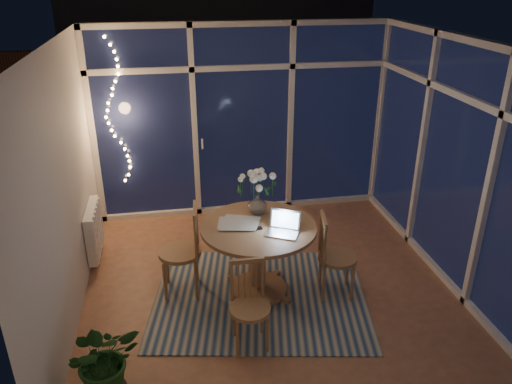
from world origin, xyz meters
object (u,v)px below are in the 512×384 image
flower_vase (257,204)px  potted_plant (106,367)px  dining_table (258,260)px  laptop (283,224)px  chair_left (180,250)px  chair_front (250,307)px  chair_right (338,256)px

flower_vase → potted_plant: size_ratio=0.28×
dining_table → laptop: (0.20, -0.21, 0.52)m
laptop → chair_left: bearing=-173.1°
chair_left → potted_plant: bearing=-19.4°
chair_left → flower_vase: size_ratio=4.83×
chair_front → flower_vase: bearing=76.9°
dining_table → laptop: bearing=-46.3°
chair_right → flower_vase: size_ratio=4.45×
chair_front → flower_vase: flower_vase is taller
laptop → flower_vase: 0.52m
chair_right → flower_vase: flower_vase is taller
chair_left → chair_front: bearing=35.7°
chair_right → flower_vase: 1.00m
chair_right → laptop: laptop is taller
dining_table → potted_plant: 1.93m
laptop → potted_plant: 2.03m
chair_right → laptop: bearing=104.3°
chair_left → potted_plant: (-0.63, -1.44, -0.13)m
chair_left → chair_right: 1.65m
laptop → chair_front: bearing=-98.5°
chair_right → flower_vase: (-0.77, 0.45, 0.45)m
chair_left → chair_front: 1.13m
dining_table → chair_left: chair_left is taller
chair_left → flower_vase: flower_vase is taller
potted_plant → chair_right: bearing=26.4°
dining_table → chair_right: bearing=-11.4°
chair_left → laptop: bearing=74.1°
dining_table → chair_front: 0.83m
potted_plant → dining_table: bearing=41.6°
chair_front → potted_plant: bearing=-158.0°
dining_table → chair_right: chair_right is taller
chair_front → potted_plant: (-1.22, -0.48, -0.05)m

